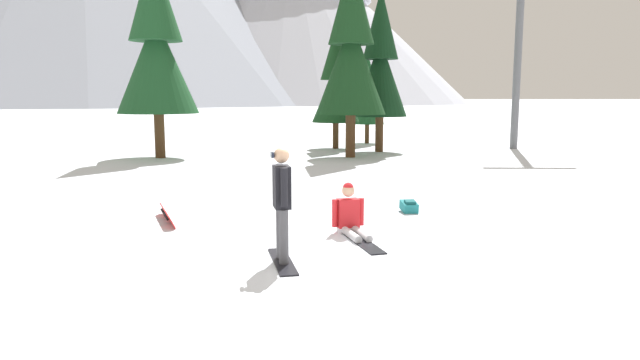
{
  "coord_description": "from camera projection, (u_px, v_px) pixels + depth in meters",
  "views": [
    {
      "loc": [
        0.15,
        -8.88,
        2.57
      ],
      "look_at": [
        -0.15,
        1.73,
        1.0
      ],
      "focal_mm": 32.15,
      "sensor_mm": 36.0,
      "label": 1
    }
  ],
  "objects": [
    {
      "name": "pine_tree_young",
      "position": [
        367.0,
        95.0,
        30.69
      ],
      "size": [
        1.84,
        1.84,
        4.78
      ],
      "color": "#472D19",
      "rests_on": "ground_plane"
    },
    {
      "name": "ground_plane",
      "position": [
        326.0,
        258.0,
        9.16
      ],
      "size": [
        800.0,
        800.0,
        0.0
      ],
      "primitive_type": "plane",
      "color": "silver"
    },
    {
      "name": "pine_tree_short",
      "position": [
        336.0,
        83.0,
        27.53
      ],
      "size": [
        2.3,
        2.3,
        5.83
      ],
      "color": "#472D19",
      "rests_on": "ground_plane"
    },
    {
      "name": "ski_lift_tower",
      "position": [
        520.0,
        22.0,
        27.12
      ],
      "size": [
        3.3,
        0.36,
        10.57
      ],
      "color": "#595B60",
      "rests_on": "ground_plane"
    },
    {
      "name": "peak_central_summit",
      "position": [
        293.0,
        16.0,
        187.68
      ],
      "size": [
        114.42,
        114.42,
        54.43
      ],
      "color": "#B2B7C6",
      "rests_on": "ground_plane"
    },
    {
      "name": "pine_tree_leaning",
      "position": [
        380.0,
        63.0,
        25.84
      ],
      "size": [
        2.48,
        2.48,
        7.36
      ],
      "color": "#472D19",
      "rests_on": "ground_plane"
    },
    {
      "name": "pine_tree_broad",
      "position": [
        156.0,
        46.0,
        23.19
      ],
      "size": [
        3.29,
        3.29,
        8.35
      ],
      "color": "#472D19",
      "rests_on": "ground_plane"
    },
    {
      "name": "pine_tree_tall",
      "position": [
        351.0,
        49.0,
        23.39
      ],
      "size": [
        2.9,
        2.9,
        8.15
      ],
      "color": "#472D19",
      "rests_on": "ground_plane"
    },
    {
      "name": "snowboarder_foreground",
      "position": [
        282.0,
        202.0,
        8.78
      ],
      "size": [
        0.62,
        1.52,
        1.79
      ],
      "color": "black",
      "rests_on": "ground_plane"
    },
    {
      "name": "loose_snowboard_near_right",
      "position": [
        167.0,
        215.0,
        11.79
      ],
      "size": [
        0.83,
        1.69,
        0.26
      ],
      "color": "red",
      "rests_on": "ground_plane"
    },
    {
      "name": "backpack_teal",
      "position": [
        409.0,
        206.0,
        12.71
      ],
      "size": [
        0.39,
        0.55,
        0.29
      ],
      "color": "#1E7A7F",
      "rests_on": "ground_plane"
    },
    {
      "name": "snowboarder_midground",
      "position": [
        351.0,
        217.0,
        10.64
      ],
      "size": [
        0.92,
        1.79,
        0.96
      ],
      "color": "#B7B7BC",
      "rests_on": "ground_plane"
    }
  ]
}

